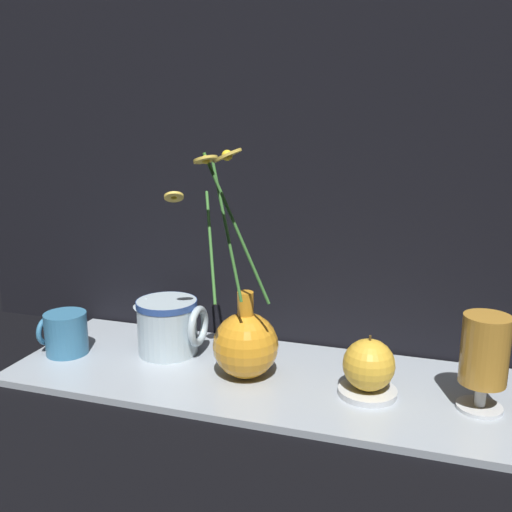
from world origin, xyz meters
TOP-DOWN VIEW (x-y plane):
  - ground_plane at (0.00, 0.00)m, footprint 6.00×6.00m
  - shelf at (0.00, 0.00)m, footprint 0.88×0.31m
  - backdrop_wall at (0.00, 0.17)m, footprint 1.38×0.02m
  - vase_with_flowers at (-0.02, -0.01)m, footprint 0.18×0.18m
  - yellow_mug at (-0.38, -0.02)m, footprint 0.09×0.08m
  - ceramic_pitcher at (-0.19, 0.04)m, footprint 0.14×0.11m
  - tea_glass at (0.36, -0.01)m, footprint 0.07×0.07m
  - saucer_plate at (0.19, -0.02)m, footprint 0.09×0.09m
  - orange_fruit at (0.19, -0.02)m, footprint 0.08×0.08m

SIDE VIEW (x-z plane):
  - ground_plane at x=0.00m, z-range 0.00..0.00m
  - shelf at x=0.00m, z-range 0.00..0.01m
  - saucer_plate at x=0.19m, z-range 0.01..0.02m
  - yellow_mug at x=-0.38m, z-range 0.01..0.09m
  - orange_fruit at x=0.19m, z-range 0.02..0.11m
  - ceramic_pitcher at x=-0.19m, z-range 0.01..0.13m
  - vase_with_flowers at x=-0.02m, z-range -0.12..0.27m
  - tea_glass at x=0.36m, z-range 0.03..0.18m
  - backdrop_wall at x=0.00m, z-range 0.00..1.10m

